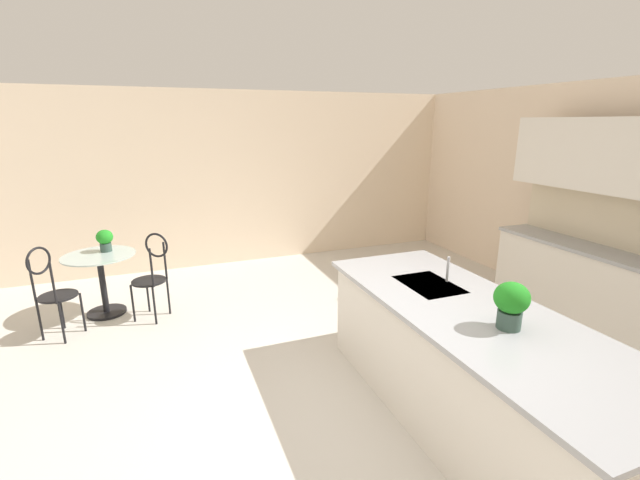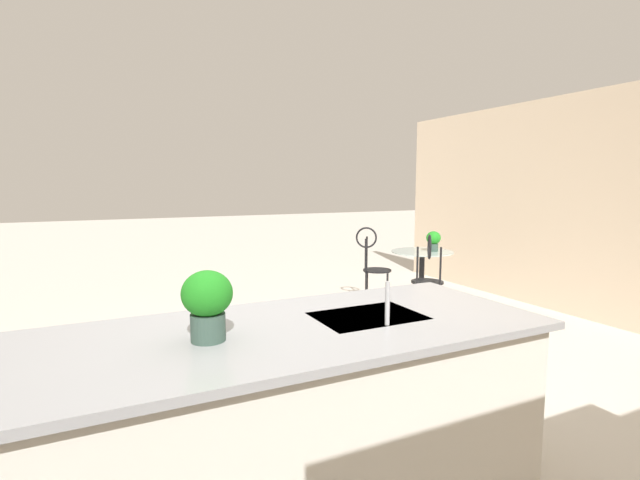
{
  "view_description": "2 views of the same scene",
  "coord_description": "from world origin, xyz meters",
  "px_view_note": "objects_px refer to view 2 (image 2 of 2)",
  "views": [
    {
      "loc": [
        2.53,
        -1.2,
        2.23
      ],
      "look_at": [
        -1.05,
        0.18,
        1.16
      ],
      "focal_mm": 23.91,
      "sensor_mm": 36.0,
      "label": 1
    },
    {
      "loc": [
        1.03,
        2.89,
        1.62
      ],
      "look_at": [
        -0.77,
        -0.8,
        1.12
      ],
      "focal_mm": 25.98,
      "sensor_mm": 36.0,
      "label": 2
    }
  ],
  "objects_px": {
    "bistro_table": "(422,273)",
    "chair_near_window": "(373,262)",
    "potted_plant_counter_near": "(207,301)",
    "chair_by_island": "(428,274)",
    "potted_plant_on_table": "(433,240)"
  },
  "relations": [
    {
      "from": "bistro_table",
      "to": "potted_plant_counter_near",
      "type": "distance_m",
      "value": 4.44
    },
    {
      "from": "bistro_table",
      "to": "potted_plant_counter_near",
      "type": "height_order",
      "value": "potted_plant_counter_near"
    },
    {
      "from": "potted_plant_on_table",
      "to": "potted_plant_counter_near",
      "type": "height_order",
      "value": "potted_plant_counter_near"
    },
    {
      "from": "chair_near_window",
      "to": "potted_plant_counter_near",
      "type": "bearing_deg",
      "value": 47.7
    },
    {
      "from": "chair_near_window",
      "to": "potted_plant_counter_near",
      "type": "height_order",
      "value": "potted_plant_counter_near"
    },
    {
      "from": "bistro_table",
      "to": "chair_by_island",
      "type": "relative_size",
      "value": 0.77
    },
    {
      "from": "chair_by_island",
      "to": "potted_plant_counter_near",
      "type": "distance_m",
      "value": 3.8
    },
    {
      "from": "potted_plant_on_table",
      "to": "potted_plant_counter_near",
      "type": "xyz_separation_m",
      "value": [
        3.52,
        2.7,
        0.21
      ]
    },
    {
      "from": "bistro_table",
      "to": "potted_plant_on_table",
      "type": "height_order",
      "value": "potted_plant_on_table"
    },
    {
      "from": "bistro_table",
      "to": "chair_near_window",
      "type": "xyz_separation_m",
      "value": [
        0.5,
        -0.41,
        0.13
      ]
    },
    {
      "from": "chair_by_island",
      "to": "potted_plant_counter_near",
      "type": "bearing_deg",
      "value": 36.07
    },
    {
      "from": "chair_by_island",
      "to": "potted_plant_on_table",
      "type": "bearing_deg",
      "value": -134.12
    },
    {
      "from": "chair_near_window",
      "to": "chair_by_island",
      "type": "relative_size",
      "value": 1.0
    },
    {
      "from": "chair_near_window",
      "to": "potted_plant_on_table",
      "type": "bearing_deg",
      "value": 141.97
    },
    {
      "from": "bistro_table",
      "to": "chair_near_window",
      "type": "relative_size",
      "value": 0.77
    }
  ]
}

